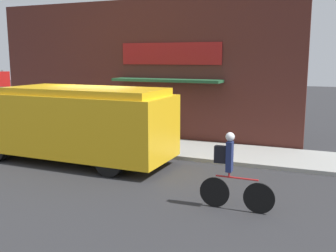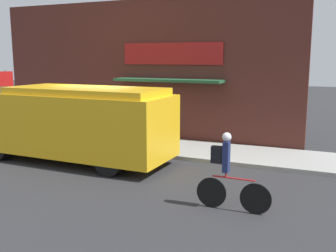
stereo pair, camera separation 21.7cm
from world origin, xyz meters
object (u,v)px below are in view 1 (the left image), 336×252
object	(u,v)px
school_bus	(76,123)
stop_sign_post	(3,92)
cyclist	(231,173)
trash_bin	(101,127)

from	to	relation	value
school_bus	stop_sign_post	distance (m)	5.46
cyclist	trash_bin	world-z (taller)	cyclist
trash_bin	school_bus	bearing A→B (deg)	-71.69
cyclist	stop_sign_post	size ratio (longest dim) A/B	0.65
cyclist	stop_sign_post	bearing A→B (deg)	158.49
cyclist	stop_sign_post	world-z (taller)	stop_sign_post
stop_sign_post	trash_bin	world-z (taller)	stop_sign_post
trash_bin	stop_sign_post	bearing A→B (deg)	-169.73
stop_sign_post	school_bus	bearing A→B (deg)	-23.18
cyclist	stop_sign_post	distance (m)	11.12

